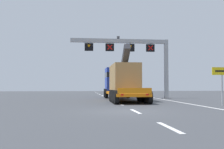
{
  "coord_description": "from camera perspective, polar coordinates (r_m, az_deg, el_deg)",
  "views": [
    {
      "loc": [
        -2.58,
        -15.29,
        1.51
      ],
      "look_at": [
        0.61,
        12.1,
        2.64
      ],
      "focal_mm": 42.73,
      "sensor_mm": 36.0,
      "label": 1
    }
  ],
  "objects": [
    {
      "name": "ground",
      "position": [
        15.58,
        2.95,
        -7.91
      ],
      "size": [
        112.0,
        112.0,
        0.0
      ],
      "primitive_type": "plane",
      "color": "#424449"
    },
    {
      "name": "edge_line_right",
      "position": [
        28.71,
        11.22,
        -5.32
      ],
      "size": [
        0.2,
        63.0,
        0.01
      ],
      "primitive_type": "cube",
      "color": "silver",
      "rests_on": "ground"
    },
    {
      "name": "exit_sign_yellow",
      "position": [
        21.8,
        22.5,
        -0.33
      ],
      "size": [
        1.62,
        0.15,
        2.89
      ],
      "color": "#9EA0A5",
      "rests_on": "ground"
    },
    {
      "name": "lane_markings",
      "position": [
        36.25,
        -1.67,
        -4.73
      ],
      "size": [
        0.2,
        56.18,
        0.01
      ],
      "color": "silver",
      "rests_on": "ground"
    },
    {
      "name": "heavy_haul_truck_orange",
      "position": [
        28.67,
        1.89,
        -1.4
      ],
      "size": [
        3.19,
        14.1,
        5.3
      ],
      "color": "orange",
      "rests_on": "ground"
    },
    {
      "name": "overhead_lane_gantry",
      "position": [
        31.18,
        4.41,
        5.16
      ],
      "size": [
        11.64,
        0.9,
        7.2
      ],
      "color": "#9EA0A5",
      "rests_on": "ground"
    }
  ]
}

